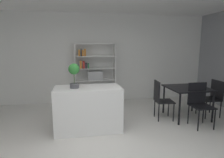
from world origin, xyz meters
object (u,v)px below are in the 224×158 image
(dining_table, at_px, (188,91))
(dining_chair_near, at_px, (199,101))
(open_bookshelf, at_px, (93,72))
(dining_chair_island_side, at_px, (160,97))
(potted_plant_on_island, at_px, (74,73))
(dining_chair_window_side, at_px, (213,95))
(kitchen_island, at_px, (88,109))

(dining_table, height_order, dining_chair_near, dining_chair_near)
(dining_table, relative_size, dining_chair_near, 1.00)
(open_bookshelf, height_order, dining_chair_island_side, open_bookshelf)
(potted_plant_on_island, bearing_deg, open_bookshelf, 74.03)
(dining_chair_window_side, distance_m, dining_chair_island_side, 1.41)
(potted_plant_on_island, height_order, dining_chair_window_side, potted_plant_on_island)
(dining_chair_island_side, xyz_separation_m, dining_chair_near, (0.71, -0.49, 0.01))
(kitchen_island, distance_m, dining_chair_window_side, 3.18)
(open_bookshelf, height_order, dining_chair_window_side, open_bookshelf)
(potted_plant_on_island, bearing_deg, dining_chair_near, -3.33)
(open_bookshelf, relative_size, dining_table, 1.91)
(dining_table, height_order, dining_chair_island_side, dining_chair_island_side)
(dining_chair_near, bearing_deg, open_bookshelf, 137.76)
(dining_chair_island_side, bearing_deg, open_bookshelf, 49.68)
(dining_chair_island_side, bearing_deg, dining_table, -84.69)
(dining_chair_window_side, bearing_deg, open_bookshelf, -117.24)
(open_bookshelf, bearing_deg, kitchen_island, -98.35)
(dining_chair_near, bearing_deg, dining_chair_island_side, 146.13)
(kitchen_island, relative_size, dining_chair_near, 1.43)
(kitchen_island, relative_size, open_bookshelf, 0.74)
(potted_plant_on_island, bearing_deg, dining_chair_window_side, 5.30)
(dining_table, bearing_deg, kitchen_island, -173.49)
(kitchen_island, xyz_separation_m, dining_table, (2.46, 0.28, 0.22))
(kitchen_island, xyz_separation_m, dining_chair_near, (2.46, -0.20, 0.10))
(dining_chair_window_side, relative_size, dining_chair_island_side, 0.96)
(dining_chair_island_side, bearing_deg, kitchen_island, 105.61)
(dining_chair_island_side, bearing_deg, dining_chair_window_side, -84.34)
(kitchen_island, height_order, potted_plant_on_island, potted_plant_on_island)
(dining_table, bearing_deg, dining_chair_window_side, -0.19)
(dining_chair_near, bearing_deg, potted_plant_on_island, 177.61)
(open_bookshelf, bearing_deg, potted_plant_on_island, -105.97)
(open_bookshelf, xyz_separation_m, dining_chair_near, (2.19, -2.05, -0.42))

